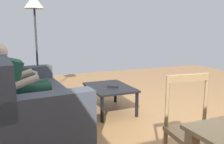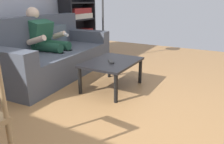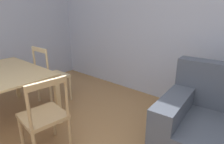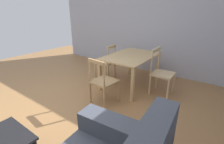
% 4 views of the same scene
% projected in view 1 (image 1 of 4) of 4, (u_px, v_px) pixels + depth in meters
% --- Properties ---
extents(ground_plane, '(8.45, 8.45, 0.00)m').
position_uv_depth(ground_plane, '(176.00, 126.00, 3.06)').
color(ground_plane, '#9E7042').
extents(couch, '(2.26, 1.15, 0.95)m').
position_uv_depth(couch, '(27.00, 98.00, 3.17)').
color(couch, '#474C56').
rests_on(couch, ground_plane).
extents(person_lounging, '(0.62, 0.92, 1.10)m').
position_uv_depth(person_lounging, '(21.00, 82.00, 3.09)').
color(person_lounging, '#23563D').
rests_on(person_lounging, ground_plane).
extents(coffee_table, '(0.85, 0.62, 0.40)m').
position_uv_depth(coffee_table, '(110.00, 90.00, 3.58)').
color(coffee_table, black).
rests_on(coffee_table, ground_plane).
extents(tv_remote, '(0.16, 0.15, 0.02)m').
position_uv_depth(tv_remote, '(113.00, 86.00, 3.52)').
color(tv_remote, black).
rests_on(tv_remote, coffee_table).
extents(dining_chair_facing_couch, '(0.46, 0.46, 0.89)m').
position_uv_depth(dining_chair_facing_couch, '(197.00, 133.00, 1.84)').
color(dining_chair_facing_couch, tan).
rests_on(dining_chair_facing_couch, ground_plane).
extents(floor_lamp, '(0.36, 0.36, 1.88)m').
position_uv_depth(floor_lamp, '(34.00, 11.00, 4.16)').
color(floor_lamp, black).
rests_on(floor_lamp, ground_plane).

